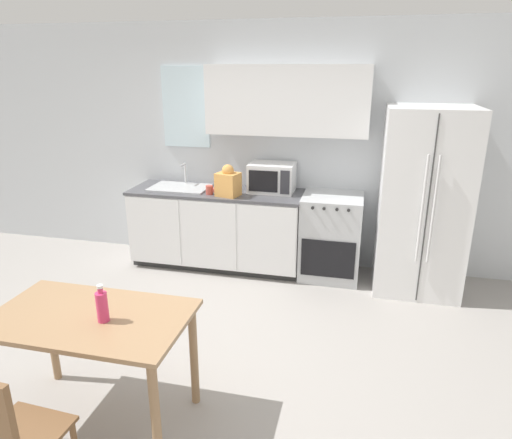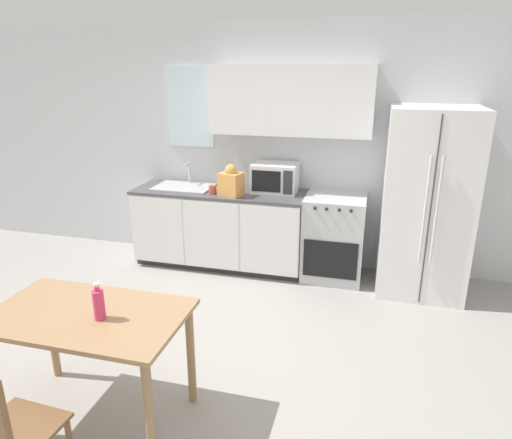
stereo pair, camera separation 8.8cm
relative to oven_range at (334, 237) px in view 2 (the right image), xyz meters
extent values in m
plane|color=gray|center=(-0.86, -1.86, -0.46)|extent=(12.00, 12.00, 0.00)
cube|color=silver|center=(-0.86, 0.34, 0.89)|extent=(12.00, 0.06, 2.70)
cube|color=silver|center=(-1.74, 0.30, 1.32)|extent=(0.55, 0.04, 0.90)
cube|color=white|center=(-0.54, 0.15, 1.43)|extent=(1.72, 0.32, 0.72)
cube|color=#333333|center=(-1.30, 0.02, -0.42)|extent=(1.94, 0.57, 0.08)
cube|color=white|center=(-1.30, -0.01, 0.02)|extent=(1.94, 0.63, 0.79)
cube|color=white|center=(-1.94, -0.33, 0.02)|extent=(0.63, 0.01, 0.77)
cube|color=white|center=(-1.30, -0.33, 0.02)|extent=(0.63, 0.01, 0.77)
cube|color=white|center=(-0.65, -0.33, 0.02)|extent=(0.63, 0.01, 0.77)
cube|color=#4C4C51|center=(-1.30, -0.01, 0.43)|extent=(1.96, 0.66, 0.03)
cube|color=#B7BABC|center=(0.00, 0.00, 0.00)|extent=(0.64, 0.61, 0.92)
cube|color=black|center=(0.00, -0.31, -0.14)|extent=(0.56, 0.01, 0.40)
cylinder|color=#262626|center=(-0.18, -0.32, 0.41)|extent=(0.03, 0.02, 0.03)
cylinder|color=#262626|center=(-0.06, -0.32, 0.41)|extent=(0.03, 0.02, 0.03)
cylinder|color=#262626|center=(0.06, -0.32, 0.41)|extent=(0.03, 0.02, 0.03)
cylinder|color=#262626|center=(0.18, -0.32, 0.41)|extent=(0.03, 0.02, 0.03)
cube|color=white|center=(0.90, -0.07, 0.48)|extent=(0.84, 0.75, 1.87)
cube|color=#3F3F3F|center=(0.90, -0.45, 0.48)|extent=(0.01, 0.01, 1.81)
cylinder|color=silver|center=(0.85, -0.47, 0.51)|extent=(0.02, 0.02, 1.03)
cylinder|color=silver|center=(0.95, -0.47, 0.51)|extent=(0.02, 0.02, 1.03)
cube|color=#B7BABC|center=(-1.74, -0.01, 0.45)|extent=(0.66, 0.45, 0.02)
cylinder|color=silver|center=(-1.74, 0.18, 0.58)|extent=(0.02, 0.02, 0.24)
cylinder|color=silver|center=(-1.74, 0.11, 0.69)|extent=(0.02, 0.14, 0.02)
cube|color=silver|center=(-0.68, 0.10, 0.60)|extent=(0.49, 0.36, 0.32)
cube|color=black|center=(-0.74, -0.09, 0.60)|extent=(0.31, 0.01, 0.23)
cube|color=#2D2D33|center=(-0.51, -0.09, 0.60)|extent=(0.10, 0.01, 0.25)
cylinder|color=#BF4C3F|center=(-1.32, -0.17, 0.49)|extent=(0.08, 0.08, 0.10)
torus|color=#BF4C3F|center=(-1.26, -0.17, 0.49)|extent=(0.02, 0.07, 0.07)
cube|color=#DB994C|center=(-1.11, -0.18, 0.57)|extent=(0.27, 0.25, 0.25)
sphere|color=#DB994C|center=(-1.11, -0.18, 0.72)|extent=(0.15, 0.15, 0.13)
cube|color=#997551|center=(-1.29, -2.57, 0.31)|extent=(1.22, 0.72, 0.03)
cylinder|color=#997551|center=(-0.74, -2.87, -0.08)|extent=(0.06, 0.06, 0.75)
cylinder|color=#997551|center=(-1.84, -2.27, -0.08)|extent=(0.06, 0.06, 0.75)
cylinder|color=#997551|center=(-0.74, -2.27, -0.08)|extent=(0.06, 0.06, 0.75)
cube|color=brown|center=(-1.32, -3.21, -0.02)|extent=(0.42, 0.42, 0.02)
cylinder|color=brown|center=(-1.48, -3.03, -0.25)|extent=(0.03, 0.03, 0.43)
cylinder|color=#DB386B|center=(-1.17, -2.60, 0.41)|extent=(0.07, 0.07, 0.19)
cylinder|color=#DB386B|center=(-1.17, -2.60, 0.52)|extent=(0.03, 0.03, 0.03)
cylinder|color=white|center=(-1.17, -2.60, 0.55)|extent=(0.04, 0.04, 0.02)
camera|label=1|loc=(0.27, -4.73, 1.77)|focal=32.00mm
camera|label=2|loc=(0.36, -4.70, 1.77)|focal=32.00mm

